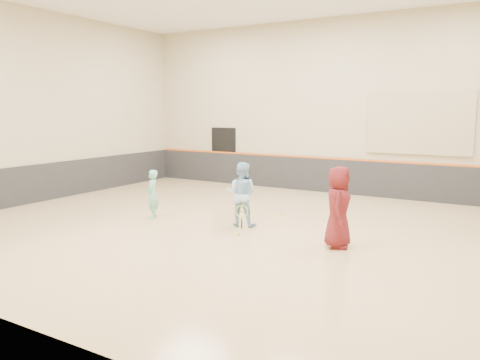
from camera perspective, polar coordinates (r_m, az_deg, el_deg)
The scene contains 14 objects.
room at distance 11.29m, azimuth 1.04°, elevation -2.13°, with size 15.04×12.04×6.22m.
wainscot_back at distance 16.72m, azimuth 11.13°, elevation 0.49°, with size 14.90×0.04×1.20m, color #232326.
wainscot_left at distance 16.29m, azimuth -22.51°, elevation -0.22°, with size 0.04×11.90×1.20m, color #232326.
accent_stripe at distance 16.63m, azimuth 11.18°, elevation 2.60°, with size 14.90×0.03×0.06m, color #D85914.
acoustic_panel at distance 15.84m, azimuth 20.96°, elevation 6.54°, with size 3.20×0.08×2.00m, color tan.
doorway at distance 18.62m, azimuth -2.00°, elevation 3.01°, with size 1.10×0.05×2.20m, color black.
girl at distance 12.77m, azimuth -10.66°, elevation -1.73°, with size 0.48×0.31×1.32m, color #72C5B0.
instructor at distance 11.75m, azimuth 0.20°, elevation -1.73°, with size 0.79×0.61×1.62m, color #96C5E8.
young_man at distance 10.12m, azimuth 11.89°, elevation -3.24°, with size 0.85×0.56×1.75m, color maroon.
held_racket at distance 11.45m, azimuth 0.21°, elevation -3.85°, with size 0.40×0.40×0.64m, color #9FC52B, non-canonical shape.
spare_racket at distance 12.97m, azimuth 5.20°, elevation -4.06°, with size 0.65×0.65×0.16m, color #BDE432, non-canonical shape.
ball_under_racket at distance 10.99m, azimuth -0.14°, elevation -6.61°, with size 0.07×0.07×0.07m, color #B5CD2F.
ball_in_hand at distance 9.93m, azimuth 12.03°, elevation -2.52°, with size 0.07×0.07×0.07m, color #BFDB33.
ball_beside_spare at distance 13.41m, azimuth 0.13°, elevation -3.80°, with size 0.07×0.07×0.07m, color yellow.
Camera 1 is at (5.44, -9.67, 2.92)m, focal length 35.00 mm.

